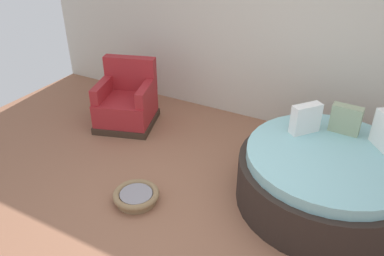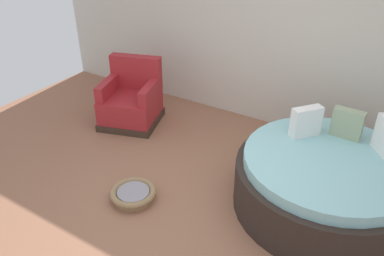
{
  "view_description": "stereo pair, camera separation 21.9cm",
  "coord_description": "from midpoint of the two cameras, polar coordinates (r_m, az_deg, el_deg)",
  "views": [
    {
      "loc": [
        1.39,
        -2.72,
        2.84
      ],
      "look_at": [
        -0.5,
        0.74,
        0.55
      ],
      "focal_mm": 35.95,
      "sensor_mm": 36.0,
      "label": 1
    },
    {
      "loc": [
        1.58,
        -2.61,
        2.84
      ],
      "look_at": [
        -0.5,
        0.74,
        0.55
      ],
      "focal_mm": 35.95,
      "sensor_mm": 36.0,
      "label": 2
    }
  ],
  "objects": [
    {
      "name": "ground_plane",
      "position": [
        4.18,
        2.01,
        -12.89
      ],
      "size": [
        8.0,
        8.0,
        0.02
      ],
      "primitive_type": "cube",
      "color": "#936047"
    },
    {
      "name": "pet_basket",
      "position": [
        4.34,
        -7.25,
        -9.7
      ],
      "size": [
        0.51,
        0.51,
        0.13
      ],
      "color": "#8E704C",
      "rests_on": "ground_plane"
    },
    {
      "name": "red_armchair",
      "position": [
        5.74,
        -7.87,
        3.97
      ],
      "size": [
        1.01,
        1.01,
        0.94
      ],
      "color": "#38281E",
      "rests_on": "ground_plane"
    },
    {
      "name": "round_daybed",
      "position": [
        4.35,
        20.54,
        -7.54
      ],
      "size": [
        1.89,
        1.89,
        1.02
      ],
      "color": "#2D231E",
      "rests_on": "ground_plane"
    },
    {
      "name": "back_wall",
      "position": [
        5.45,
        15.18,
        13.29
      ],
      "size": [
        8.0,
        0.12,
        2.7
      ],
      "primitive_type": "cube",
      "color": "beige",
      "rests_on": "ground_plane"
    }
  ]
}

